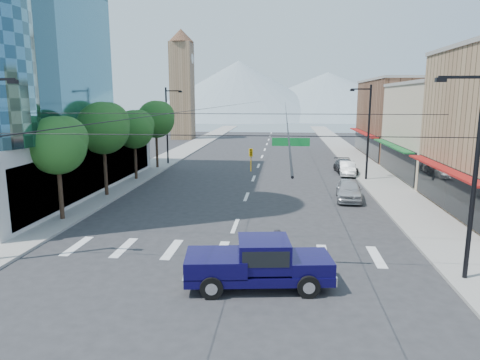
{
  "coord_description": "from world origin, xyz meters",
  "views": [
    {
      "loc": [
        2.91,
        -19.26,
        7.79
      ],
      "look_at": [
        0.35,
        5.51,
        3.0
      ],
      "focal_mm": 32.0,
      "sensor_mm": 36.0,
      "label": 1
    }
  ],
  "objects_px": {
    "pickup_truck": "(258,262)",
    "pedestrian": "(278,250)",
    "parked_car_near": "(349,190)",
    "parked_car_far": "(345,167)",
    "parked_car_mid": "(347,168)"
  },
  "relations": [
    {
      "from": "pickup_truck",
      "to": "pedestrian",
      "type": "distance_m",
      "value": 1.97
    },
    {
      "from": "pedestrian",
      "to": "parked_car_near",
      "type": "distance_m",
      "value": 15.36
    },
    {
      "from": "pickup_truck",
      "to": "parked_car_far",
      "type": "xyz_separation_m",
      "value": [
        7.48,
        28.53,
        -0.38
      ]
    },
    {
      "from": "parked_car_mid",
      "to": "pedestrian",
      "type": "bearing_deg",
      "value": -100.34
    },
    {
      "from": "pedestrian",
      "to": "parked_car_mid",
      "type": "distance_m",
      "value": 26.33
    },
    {
      "from": "pickup_truck",
      "to": "parked_car_near",
      "type": "bearing_deg",
      "value": 62.0
    },
    {
      "from": "pedestrian",
      "to": "parked_car_mid",
      "type": "relative_size",
      "value": 0.46
    },
    {
      "from": "pedestrian",
      "to": "parked_car_near",
      "type": "bearing_deg",
      "value": -34.63
    },
    {
      "from": "pedestrian",
      "to": "parked_car_far",
      "type": "bearing_deg",
      "value": -28.66
    },
    {
      "from": "pedestrian",
      "to": "parked_car_mid",
      "type": "bearing_deg",
      "value": -29.32
    },
    {
      "from": "pickup_truck",
      "to": "pedestrian",
      "type": "height_order",
      "value": "pickup_truck"
    },
    {
      "from": "pickup_truck",
      "to": "parked_car_far",
      "type": "height_order",
      "value": "pickup_truck"
    },
    {
      "from": "pedestrian",
      "to": "parked_car_far",
      "type": "distance_m",
      "value": 27.56
    },
    {
      "from": "pickup_truck",
      "to": "pedestrian",
      "type": "relative_size",
      "value": 3.24
    },
    {
      "from": "parked_car_far",
      "to": "parked_car_mid",
      "type": "bearing_deg",
      "value": -93.17
    }
  ]
}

